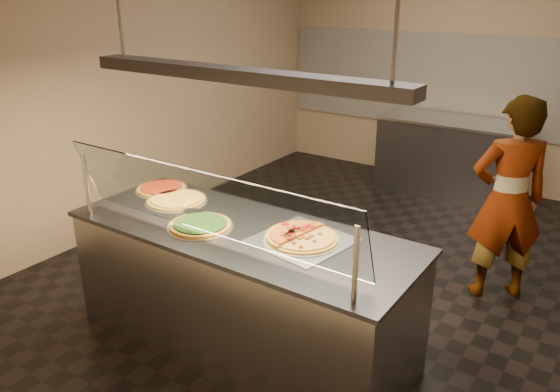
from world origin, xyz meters
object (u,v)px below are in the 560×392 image
Objects in this scene: pizza_tomato at (162,188)px; half_pizza_sausage at (317,241)px; pizza_spatula at (190,207)px; perforated_tray at (302,239)px; half_pizza_pepperoni at (288,231)px; pizza_cheese at (177,200)px; prep_table at (447,156)px; pizza_spinach at (201,225)px; sneeze_guard at (204,204)px; worker at (508,200)px; serving_counter at (242,290)px; heat_lamp_housing at (236,75)px.

half_pizza_sausage is at bearing -5.91° from pizza_tomato.
pizza_tomato is 1.71× the size of pizza_spatula.
half_pizza_pepperoni reaches higher than perforated_tray.
pizza_cheese is 0.28× the size of prep_table.
pizza_cheese is 0.30m from pizza_tomato.
pizza_spatula is (-0.26, 0.18, 0.01)m from pizza_spinach.
sneeze_guard reaches higher than pizza_tomato.
perforated_tray reaches higher than prep_table.
half_pizza_pepperoni is 3.93m from prep_table.
prep_table is at bearing -96.97° from worker.
prep_table is at bearing 88.24° from sneeze_guard.
worker is at bearing 53.53° from serving_counter.
sneeze_guard is 0.43m from pizza_spinach.
sneeze_guard is at bearing -90.00° from serving_counter.
sneeze_guard is 0.67m from perforated_tray.
half_pizza_sausage is at bearing -0.89° from half_pizza_pepperoni.
heat_lamp_housing is (-1.31, -1.77, 1.10)m from worker.
worker is 0.74× the size of heat_lamp_housing.
pizza_cheese reaches higher than serving_counter.
heat_lamp_housing is (-0.32, -0.09, 0.99)m from half_pizza_pepperoni.
half_pizza_pepperoni is at bearing 20.54° from pizza_spinach.
pizza_tomato is (-0.99, 0.24, 0.48)m from serving_counter.
pizza_cheese and pizza_tomato have the same top height.
prep_table is at bearing 88.09° from serving_counter.
pizza_spinach is 2.46m from worker.
pizza_spatula is (-0.50, 0.39, -0.27)m from sneeze_guard.
half_pizza_pepperoni reaches higher than pizza_cheese.
sneeze_guard is at bearing -38.16° from pizza_spatula.
pizza_tomato reaches higher than serving_counter.
half_pizza_sausage is at bearing 8.67° from heat_lamp_housing.
half_pizza_pepperoni is at bearing 179.11° from half_pizza_sausage.
heat_lamp_housing is at bearing 18.50° from worker.
pizza_spinach is at bearing 15.68° from worker.
worker is at bearing 62.49° from perforated_tray.
sneeze_guard is (0.00, -0.34, 0.76)m from serving_counter.
pizza_spatula is 2.50m from worker.
sneeze_guard is 1.29× the size of worker.
perforated_tray is 1.14m from pizza_cheese.
perforated_tray is 0.28× the size of heat_lamp_housing.
perforated_tray is at bearing 17.42° from pizza_spinach.
half_pizza_sausage is (0.54, 0.43, -0.27)m from sneeze_guard.
pizza_spatula is at bearing 141.84° from sneeze_guard.
heat_lamp_housing reaches higher than perforated_tray.
perforated_tray is 1.43m from pizza_tomato.
pizza_cheese is at bearing 177.73° from half_pizza_pepperoni.
pizza_spinach reaches higher than pizza_tomato.
half_pizza_sausage reaches higher than pizza_cheese.
pizza_spatula reaches higher than prep_table.
pizza_tomato is (-0.74, 0.37, -0.00)m from pizza_spinach.
pizza_cheese is (-0.71, 0.47, -0.28)m from sneeze_guard.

